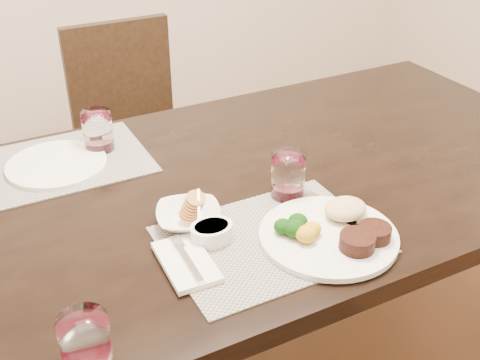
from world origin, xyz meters
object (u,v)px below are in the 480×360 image
steak_knife (356,226)px  far_plate (57,164)px  dinner_plate (335,231)px  cracker_bowl (188,216)px  wine_glass_near (288,177)px  chair_far (133,127)px

steak_knife → far_plate: bearing=120.5°
dinner_plate → cracker_bowl: size_ratio=1.65×
steak_knife → wine_glass_near: size_ratio=2.33×
cracker_bowl → wine_glass_near: (0.27, 0.00, 0.03)m
steak_knife → cracker_bowl: 0.38m
dinner_plate → steak_knife: dinner_plate is taller
dinner_plate → wine_glass_near: wine_glass_near is taller
chair_far → cracker_bowl: chair_far is taller
steak_knife → far_plate: 0.81m
dinner_plate → far_plate: (-0.47, 0.61, -0.01)m
chair_far → steak_knife: chair_far is taller
steak_knife → wine_glass_near: wine_glass_near is taller
dinner_plate → wine_glass_near: 0.20m
chair_far → steak_knife: bearing=-84.1°
cracker_bowl → wine_glass_near: 0.27m
chair_far → cracker_bowl: size_ratio=4.81×
wine_glass_near → cracker_bowl: bearing=180.0°
dinner_plate → far_plate: bearing=152.0°
cracker_bowl → dinner_plate: bearing=-37.0°
chair_far → cracker_bowl: (-0.20, -1.06, 0.27)m
chair_far → dinner_plate: (0.06, -1.26, 0.27)m
chair_far → dinner_plate: chair_far is taller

